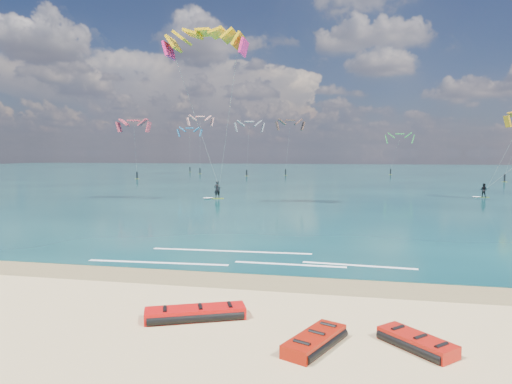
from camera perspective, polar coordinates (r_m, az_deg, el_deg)
ground at (r=54.95m, az=6.21°, el=-0.51°), size 320.00×320.00×0.00m
wet_sand_strip at (r=18.89m, az=-4.41°, el=-10.83°), size 320.00×2.40×0.01m
sea at (r=118.70m, az=9.06°, el=2.33°), size 320.00×200.00×0.04m
packed_kite_left at (r=14.75m, az=-7.58°, el=-15.43°), size 3.48×2.34×0.42m
packed_kite_mid at (r=13.33m, az=19.43°, el=-17.95°), size 2.37×2.39×0.40m
packed_kite_right at (r=12.80m, az=7.34°, el=-18.70°), size 2.04×2.70×0.41m
kitesurfer_main at (r=47.43m, az=-5.59°, el=9.95°), size 7.92×8.98×17.97m
shoreline_foam at (r=22.05m, az=-1.05°, el=-8.41°), size 15.08×3.67×0.01m
distant_kites at (r=99.70m, az=1.87°, el=5.32°), size 75.66×35.87×13.82m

